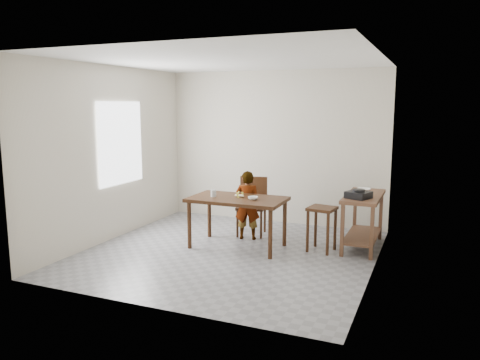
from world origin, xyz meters
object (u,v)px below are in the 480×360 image
at_px(child, 247,205).
at_px(stool, 321,229).
at_px(dining_chair, 251,207).
at_px(prep_counter, 363,221).
at_px(dining_table, 237,222).

relative_size(child, stool, 1.68).
distance_m(dining_chair, stool, 1.33).
distance_m(child, stool, 1.25).
relative_size(child, dining_chair, 1.17).
height_order(child, dining_chair, child).
height_order(prep_counter, dining_chair, dining_chair).
bearing_deg(prep_counter, stool, -142.41).
xyz_separation_m(prep_counter, dining_chair, (-1.77, 0.01, 0.07)).
distance_m(dining_table, stool, 1.23).
distance_m(dining_table, child, 0.48).
bearing_deg(child, prep_counter, 173.80).
bearing_deg(dining_table, stool, 13.96).
bearing_deg(dining_chair, dining_table, -96.56).
bearing_deg(child, dining_chair, -97.53).
xyz_separation_m(child, stool, (1.22, -0.15, -0.22)).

